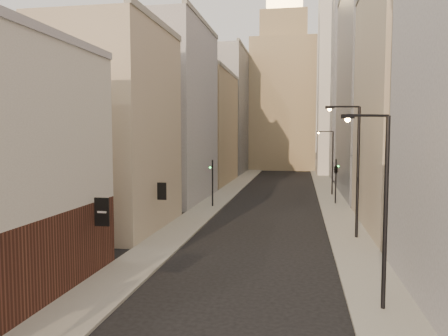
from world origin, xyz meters
TOP-DOWN VIEW (x-y plane):
  - sidewalk_left at (-6.50, 55.00)m, footprint 3.00×140.00m
  - sidewalk_right at (6.50, 55.00)m, footprint 3.00×140.00m
  - left_bldg_beige at (-12.00, 26.00)m, footprint 8.00×12.00m
  - left_bldg_grey at (-12.00, 42.00)m, footprint 8.00×16.00m
  - left_bldg_tan at (-12.00, 60.00)m, footprint 8.00×18.00m
  - left_bldg_wingrid at (-12.00, 80.00)m, footprint 8.00×20.00m
  - right_bldg_beige at (12.00, 30.00)m, footprint 8.00×16.00m
  - right_bldg_wingrid at (12.00, 50.00)m, footprint 8.00×20.00m
  - highrise at (18.00, 78.00)m, footprint 21.00×23.00m
  - clock_tower at (-1.00, 92.00)m, footprint 14.00×14.00m
  - white_tower at (10.00, 78.00)m, footprint 8.00×8.00m
  - streetlamp_near at (6.24, 12.09)m, footprint 2.09×1.03m
  - streetlamp_mid at (6.71, 25.45)m, footprint 2.51×0.69m
  - streetlamp_far at (6.62, 48.61)m, footprint 2.11×0.27m
  - traffic_light_left at (-6.12, 37.26)m, footprint 0.55×0.43m
  - traffic_light_right at (6.68, 41.43)m, footprint 0.78×0.78m

SIDE VIEW (x-z plane):
  - sidewalk_left at x=-6.50m, z-range 0.00..0.15m
  - sidewalk_right at x=6.50m, z-range 0.00..0.15m
  - traffic_light_left at x=-6.12m, z-range 1.01..6.01m
  - traffic_light_right at x=6.68m, z-range 1.45..6.45m
  - streetlamp_far at x=6.62m, z-range 0.57..8.63m
  - streetlamp_near at x=6.24m, z-range 0.60..9.06m
  - streetlamp_mid at x=6.71m, z-range 0.69..10.36m
  - left_bldg_beige at x=-12.00m, z-range 0.00..16.00m
  - left_bldg_tan at x=-12.00m, z-range 0.00..17.00m
  - left_bldg_grey at x=-12.00m, z-range 0.00..20.00m
  - right_bldg_beige at x=12.00m, z-range 0.00..20.00m
  - left_bldg_wingrid at x=-12.00m, z-range 0.00..24.00m
  - right_bldg_wingrid at x=12.00m, z-range 0.00..26.00m
  - clock_tower at x=-1.00m, z-range -4.82..40.08m
  - white_tower at x=10.00m, z-range -2.14..39.36m
  - highrise at x=18.00m, z-range 0.06..51.26m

